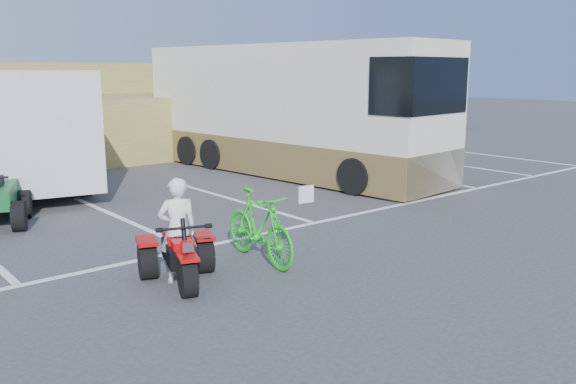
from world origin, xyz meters
TOP-DOWN VIEW (x-y plane):
  - ground at (0.00, 0.00)m, footprint 100.00×100.00m
  - parking_stripes at (0.87, 4.07)m, footprint 28.00×5.16m
  - red_trike_atv at (-0.95, 1.05)m, footprint 1.47×1.69m
  - rider at (-0.90, 1.19)m, footprint 0.62×0.51m
  - green_dirt_bike at (0.47, 1.18)m, footprint 0.69×1.88m
  - cargo_trailer at (-0.35, 9.47)m, footprint 3.65×6.50m
  - rv_motorhome at (6.03, 7.28)m, footprint 3.42×9.89m

SIDE VIEW (x-z plane):
  - ground at x=0.00m, z-range 0.00..0.00m
  - red_trike_atv at x=-0.95m, z-range -0.46..0.46m
  - parking_stripes at x=0.87m, z-range 0.00..0.01m
  - green_dirt_bike at x=0.47m, z-range 0.00..1.11m
  - rider at x=-0.90m, z-range 0.00..1.46m
  - rv_motorhome at x=6.03m, z-range -0.23..3.26m
  - cargo_trailer at x=-0.35m, z-range 0.12..2.98m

